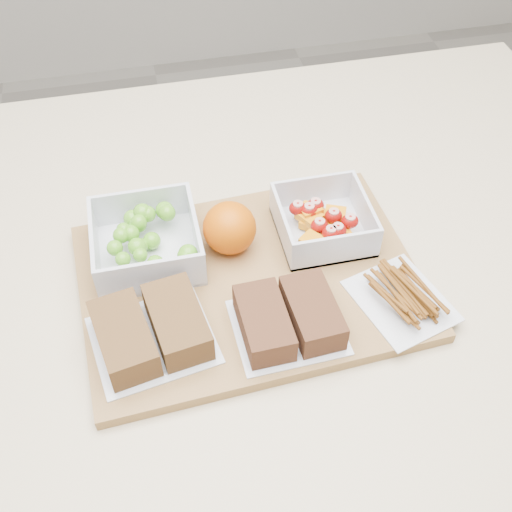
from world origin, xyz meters
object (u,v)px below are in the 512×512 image
Objects in this scene: grape_container at (148,240)px; pretzel_bag at (403,294)px; sandwich_bag_center at (288,318)px; orange at (230,228)px; sandwich_bag_left at (151,331)px; fruit_container at (323,222)px; cutting_board at (250,281)px.

pretzel_bag is at bearing -26.59° from grape_container.
pretzel_bag is at bearing 3.35° from sandwich_bag_center.
grape_container is at bearing 153.41° from pretzel_bag.
orange is 0.23m from pretzel_bag.
orange is at bearing 144.07° from pretzel_bag.
grape_container is 0.21m from sandwich_bag_center.
sandwich_bag_left is 0.30m from pretzel_bag.
sandwich_bag_left is at bearing -132.30° from orange.
orange is at bearing -5.90° from grape_container.
orange is at bearing 179.02° from fruit_container.
grape_container is 1.13× the size of fruit_container.
orange reaches higher than cutting_board.
sandwich_bag_left is (-0.12, -0.13, -0.01)m from orange.
grape_container is at bearing 146.74° from cutting_board.
grape_container is 0.14m from sandwich_bag_left.
orange reaches higher than pretzel_bag.
cutting_board is 0.19m from pretzel_bag.
sandwich_bag_center is at bearing -74.00° from orange.
sandwich_bag_left is at bearing 178.59° from pretzel_bag.
pretzel_bag is (0.30, -0.01, -0.01)m from sandwich_bag_left.
cutting_board is 6.07× the size of orange.
fruit_container is at bearing -3.23° from grape_container.
sandwich_bag_left reaches higher than sandwich_bag_center.
orange is 0.48× the size of pretzel_bag.
grape_container is 0.23m from fruit_container.
cutting_board is 3.57× the size of fruit_container.
grape_container reaches higher than fruit_container.
pretzel_bag reaches higher than cutting_board.
grape_container is at bearing 176.77° from fruit_container.
orange is at bearing 47.70° from sandwich_bag_left.
sandwich_bag_center is 0.91× the size of pretzel_bag.
sandwich_bag_center is at bearing -46.56° from grape_container.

